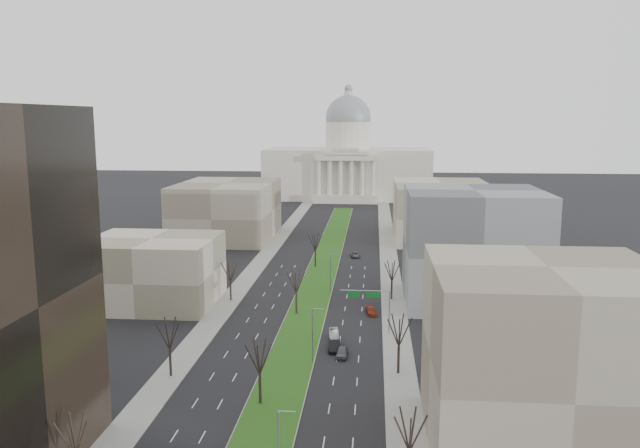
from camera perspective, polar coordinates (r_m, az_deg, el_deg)
The scene contains 27 objects.
ground at distance 164.12m, azimuth 0.27°, elevation -4.00°, with size 600.00×600.00×0.00m, color black.
median at distance 163.12m, azimuth 0.24°, elevation -4.04°, with size 8.00×222.03×0.20m.
sidewalk_left at distance 142.73m, azimuth -7.63°, elevation -6.14°, with size 5.00×330.00×0.15m, color gray.
sidewalk_right at distance 139.48m, azimuth 6.64°, elevation -6.49°, with size 5.00×330.00×0.15m, color gray.
capitol at distance 309.65m, azimuth 2.56°, elevation 5.46°, with size 80.00×46.00×55.00m.
building_beige_left at distance 136.00m, azimuth -15.02°, elevation -4.16°, with size 26.00×22.00×14.00m, color gray.
building_tan_right at distance 78.71m, azimuth 19.69°, elevation -11.50°, with size 26.00×24.00×22.00m, color gray.
building_grey_right at distance 135.28m, azimuth 13.78°, elevation -2.01°, with size 28.00×26.00×24.00m, color #5B5D5F.
building_far_left at distance 206.85m, azimuth -8.51°, elevation 1.27°, with size 30.00×40.00×18.00m, color gray.
building_far_right at distance 207.28m, azimuth 11.00°, elevation 1.22°, with size 30.00×40.00×18.00m, color gray.
tree_left_near at distance 72.03m, azimuth -21.55°, elevation -17.46°, with size 5.10×5.10×9.18m.
tree_left_mid at distance 97.38m, azimuth -13.63°, elevation -9.60°, with size 5.40×5.40×9.72m.
tree_left_far at distance 134.36m, azimuth -8.22°, elevation -4.16°, with size 5.28×5.28×9.50m.
tree_right_near at distance 68.94m, azimuth 8.22°, elevation -18.06°, with size 5.16×5.16×9.29m.
tree_right_mid at distance 96.35m, azimuth 7.25°, elevation -9.52°, with size 5.52×5.52×9.94m.
tree_right_far at distance 134.91m, azimuth 6.60°, elevation -4.21°, with size 5.04×5.04×9.07m.
tree_median_a at distance 86.40m, azimuth -5.56°, elevation -11.89°, with size 5.40×5.40×9.72m.
tree_median_b at distance 124.03m, azimuth -2.18°, elevation -5.16°, with size 5.40×5.40×9.72m.
tree_median_c at distance 162.79m, azimuth -0.43°, elevation -1.59°, with size 5.40×5.40×9.72m.
streetlamp_median_b at distance 100.31m, azimuth -0.66°, elevation -10.07°, with size 1.90×0.20×9.16m.
streetlamp_median_c at distance 138.49m, azimuth 0.97°, elevation -4.52°, with size 1.90×0.20×9.16m.
mast_arm_signs at distance 113.75m, azimuth 5.01°, elevation -7.03°, with size 9.12×0.24×8.09m.
car_grey_near at distance 104.43m, azimuth 2.04°, elevation -11.64°, with size 1.78×4.42×1.50m, color #505258.
car_black at distance 107.28m, azimuth 1.31°, elevation -10.99°, with size 1.81×5.19×1.71m, color black.
car_red at distance 126.23m, azimuth 4.69°, elevation -7.91°, with size 1.87×4.60×1.33m, color maroon.
car_grey_far at distance 176.47m, azimuth 3.23°, elevation -2.81°, with size 2.31×5.02×1.40m, color #45474C.
box_van at distance 110.47m, azimuth 1.29°, elevation -10.32°, with size 1.58×6.76×1.88m, color white.
Camera 1 is at (13.12, -38.99, 38.58)m, focal length 35.00 mm.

